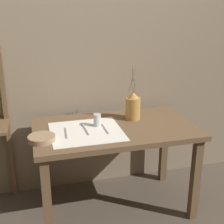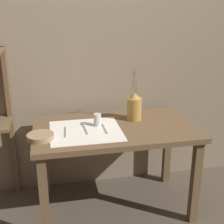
% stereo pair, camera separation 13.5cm
% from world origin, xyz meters
% --- Properties ---
extents(ground_plane, '(12.00, 12.00, 0.00)m').
position_xyz_m(ground_plane, '(0.00, 0.00, 0.00)').
color(ground_plane, brown).
extents(stone_wall_back, '(7.00, 0.06, 2.40)m').
position_xyz_m(stone_wall_back, '(0.00, 0.46, 1.20)').
color(stone_wall_back, gray).
rests_on(stone_wall_back, ground_plane).
extents(wooden_table, '(1.23, 0.70, 0.72)m').
position_xyz_m(wooden_table, '(0.00, 0.00, 0.62)').
color(wooden_table, brown).
rests_on(wooden_table, ground_plane).
extents(linen_cloth, '(0.52, 0.48, 0.00)m').
position_xyz_m(linen_cloth, '(-0.23, -0.04, 0.72)').
color(linen_cloth, white).
rests_on(linen_cloth, wooden_table).
extents(pitcher_with_flowers, '(0.12, 0.12, 0.44)m').
position_xyz_m(pitcher_with_flowers, '(0.18, 0.12, 0.82)').
color(pitcher_with_flowers, '#B7843D').
rests_on(pitcher_with_flowers, wooden_table).
extents(wooden_bowl, '(0.19, 0.19, 0.04)m').
position_xyz_m(wooden_bowl, '(-0.55, -0.12, 0.74)').
color(wooden_bowl, '#9E7F5B').
rests_on(wooden_bowl, wooden_table).
extents(glass_tumbler_near, '(0.06, 0.06, 0.09)m').
position_xyz_m(glass_tumbler_near, '(-0.13, 0.04, 0.77)').
color(glass_tumbler_near, silver).
rests_on(glass_tumbler_near, wooden_table).
extents(knife_center, '(0.03, 0.19, 0.00)m').
position_xyz_m(knife_center, '(-0.38, -0.04, 0.72)').
color(knife_center, gray).
rests_on(knife_center, wooden_table).
extents(spoon_outer, '(0.03, 0.20, 0.02)m').
position_xyz_m(spoon_outer, '(-0.23, 0.04, 0.72)').
color(spoon_outer, gray).
rests_on(spoon_outer, wooden_table).
extents(fork_outer, '(0.01, 0.19, 0.00)m').
position_xyz_m(fork_outer, '(-0.09, -0.03, 0.72)').
color(fork_outer, gray).
rests_on(fork_outer, wooden_table).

